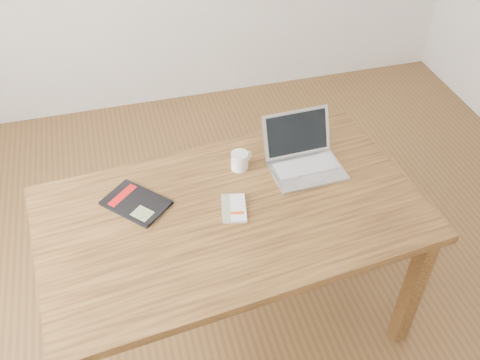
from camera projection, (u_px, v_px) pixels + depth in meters
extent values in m
plane|color=brown|center=(265.00, 310.00, 2.67)|extent=(4.00, 4.00, 0.00)
cube|color=#57391A|center=(232.00, 214.00, 2.14)|extent=(1.61, 1.02, 0.04)
cube|color=#57391A|center=(412.00, 290.00, 2.33)|extent=(0.07, 0.07, 0.71)
cube|color=#57391A|center=(63.00, 256.00, 2.47)|extent=(0.07, 0.07, 0.71)
cube|color=#57391A|center=(331.00, 183.00, 2.84)|extent=(0.07, 0.07, 0.71)
cube|color=silver|center=(234.00, 208.00, 2.13)|extent=(0.12, 0.17, 0.01)
cube|color=white|center=(234.00, 208.00, 2.13)|extent=(0.12, 0.17, 0.01)
cube|color=gray|center=(226.00, 207.00, 2.13)|extent=(0.06, 0.15, 0.00)
cube|color=#CF3F0E|center=(237.00, 213.00, 2.10)|extent=(0.05, 0.03, 0.00)
cube|color=black|center=(136.00, 203.00, 2.15)|extent=(0.29, 0.30, 0.01)
cube|color=#AC0C0D|center=(122.00, 195.00, 2.18)|extent=(0.13, 0.12, 0.00)
cube|color=#818E5E|center=(142.00, 213.00, 2.10)|extent=(0.10, 0.10, 0.00)
cube|color=silver|center=(307.00, 171.00, 2.30)|extent=(0.31, 0.22, 0.01)
cube|color=#BCBCBF|center=(305.00, 166.00, 2.31)|extent=(0.27, 0.12, 0.00)
cube|color=#BCBCC1|center=(313.00, 179.00, 2.25)|extent=(0.09, 0.05, 0.00)
cube|color=silver|center=(297.00, 133.00, 2.33)|extent=(0.31, 0.09, 0.19)
cube|color=black|center=(297.00, 133.00, 2.33)|extent=(0.28, 0.08, 0.17)
cylinder|color=white|center=(240.00, 161.00, 2.30)|extent=(0.07, 0.07, 0.08)
cylinder|color=black|center=(240.00, 154.00, 2.27)|extent=(0.06, 0.06, 0.01)
torus|color=white|center=(247.00, 156.00, 2.32)|extent=(0.05, 0.04, 0.05)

